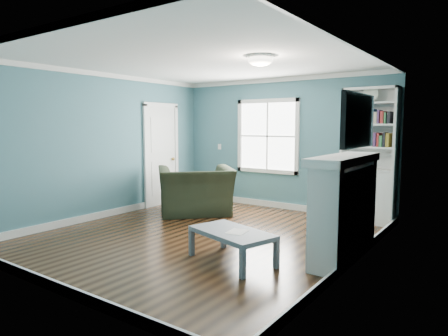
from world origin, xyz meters
The scene contains 13 objects.
floor centered at (0.00, 0.00, 0.00)m, with size 5.00×5.00×0.00m, color black.
room_walls centered at (0.00, 0.00, 1.58)m, with size 5.00×5.00×5.00m.
trim centered at (0.00, 0.00, 1.24)m, with size 4.50×5.00×2.60m.
window centered at (-0.30, 2.49, 1.45)m, with size 1.40×0.06×1.50m.
bookshelf centered at (1.77, 2.30, 0.92)m, with size 0.90×0.35×2.31m.
fireplace centered at (2.08, 0.20, 0.64)m, with size 0.44×1.58×1.30m.
tv centered at (2.20, 0.20, 1.72)m, with size 0.06×1.10×0.65m, color black.
door centered at (-2.22, 1.40, 1.07)m, with size 0.12×0.98×2.17m.
ceiling_fixture centered at (0.90, 0.10, 2.55)m, with size 0.38×0.38×0.15m.
light_switch centered at (-1.50, 2.48, 1.20)m, with size 0.08×0.01×0.12m, color white.
recliner centered at (-1.08, 1.12, 0.59)m, with size 1.35×0.88×1.18m, color black.
coffee_table centered at (0.99, -0.71, 0.34)m, with size 1.19×0.86×0.39m.
paper_sheet centered at (1.07, -0.71, 0.39)m, with size 0.21×0.27×0.00m, color white.
Camera 1 is at (3.66, -4.65, 1.67)m, focal length 32.00 mm.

